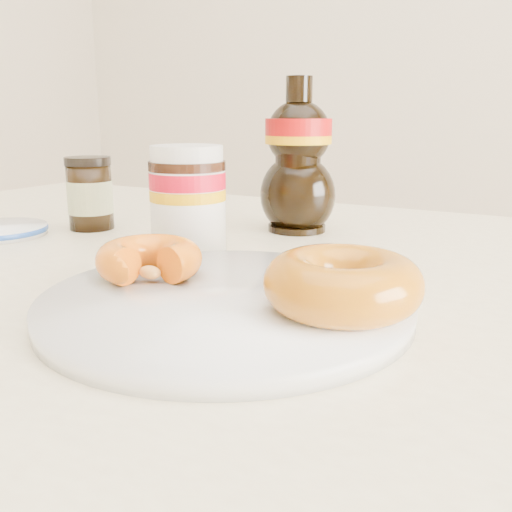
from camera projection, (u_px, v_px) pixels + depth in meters
The scene contains 7 objects.
dining_table at pixel (227, 341), 0.61m from camera, with size 1.40×0.90×0.75m.
plate at pixel (226, 303), 0.45m from camera, with size 0.29×0.29×0.01m.
donut_bitten at pixel (149, 259), 0.50m from camera, with size 0.09×0.09×0.03m, color orange.
donut_whole at pixel (342, 283), 0.41m from camera, with size 0.12×0.12×0.04m, color #A6510A.
nutella_jar at pixel (188, 196), 0.63m from camera, with size 0.08×0.08×0.12m.
syrup_bottle at pixel (298, 156), 0.74m from camera, with size 0.10×0.09×0.20m, color black, non-canonical shape.
dark_jar at pixel (90, 194), 0.77m from camera, with size 0.06×0.06×0.10m.
Camera 1 is at (0.30, -0.38, 0.91)m, focal length 40.00 mm.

